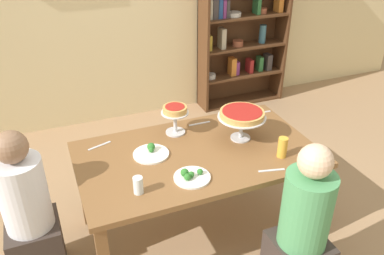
# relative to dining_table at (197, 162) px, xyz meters

# --- Properties ---
(ground_plane) EXTENTS (12.00, 12.00, 0.00)m
(ground_plane) POSITION_rel_dining_table_xyz_m (0.00, 0.00, -0.66)
(ground_plane) COLOR #9E7A56
(dining_table) EXTENTS (1.69, 0.97, 0.74)m
(dining_table) POSITION_rel_dining_table_xyz_m (0.00, 0.00, 0.00)
(dining_table) COLOR brown
(dining_table) RESTS_ON ground_plane
(bookshelf) EXTENTS (1.10, 0.30, 2.21)m
(bookshelf) POSITION_rel_dining_table_xyz_m (1.42, 2.01, 0.47)
(bookshelf) COLOR #4C2D19
(bookshelf) RESTS_ON ground_plane
(diner_near_right) EXTENTS (0.34, 0.34, 1.15)m
(diner_near_right) POSITION_rel_dining_table_xyz_m (0.38, -0.76, -0.16)
(diner_near_right) COLOR #382D28
(diner_near_right) RESTS_ON ground_plane
(diner_head_west) EXTENTS (0.34, 0.34, 1.15)m
(diner_head_west) POSITION_rel_dining_table_xyz_m (-1.17, 0.02, -0.16)
(diner_head_west) COLOR #382D28
(diner_head_west) RESTS_ON ground_plane
(deep_dish_pizza_stand) EXTENTS (0.36, 0.36, 0.23)m
(deep_dish_pizza_stand) POSITION_rel_dining_table_xyz_m (0.37, 0.06, 0.28)
(deep_dish_pizza_stand) COLOR silver
(deep_dish_pizza_stand) RESTS_ON dining_table
(personal_pizza_stand) EXTENTS (0.21, 0.21, 0.23)m
(personal_pizza_stand) POSITION_rel_dining_table_xyz_m (-0.05, 0.32, 0.25)
(personal_pizza_stand) COLOR silver
(personal_pizza_stand) RESTS_ON dining_table
(salad_plate_near_diner) EXTENTS (0.25, 0.25, 0.07)m
(salad_plate_near_diner) POSITION_rel_dining_table_xyz_m (-0.31, 0.10, 0.10)
(salad_plate_near_diner) COLOR white
(salad_plate_near_diner) RESTS_ON dining_table
(salad_plate_far_diner) EXTENTS (0.24, 0.24, 0.07)m
(salad_plate_far_diner) POSITION_rel_dining_table_xyz_m (-0.15, -0.27, 0.10)
(salad_plate_far_diner) COLOR white
(salad_plate_far_diner) RESTS_ON dining_table
(beer_glass_amber_tall) EXTENTS (0.07, 0.07, 0.15)m
(beer_glass_amber_tall) POSITION_rel_dining_table_xyz_m (0.53, -0.27, 0.16)
(beer_glass_amber_tall) COLOR gold
(beer_glass_amber_tall) RESTS_ON dining_table
(water_glass_clear_near) EXTENTS (0.06, 0.06, 0.11)m
(water_glass_clear_near) POSITION_rel_dining_table_xyz_m (-0.51, -0.28, 0.14)
(water_glass_clear_near) COLOR white
(water_glass_clear_near) RESTS_ON dining_table
(cutlery_fork_near) EXTENTS (0.18, 0.02, 0.00)m
(cutlery_fork_near) POSITION_rel_dining_table_xyz_m (0.18, 0.38, 0.09)
(cutlery_fork_near) COLOR silver
(cutlery_fork_near) RESTS_ON dining_table
(cutlery_knife_near) EXTENTS (0.18, 0.06, 0.00)m
(cutlery_knife_near) POSITION_rel_dining_table_xyz_m (0.37, -0.39, 0.09)
(cutlery_knife_near) COLOR silver
(cutlery_knife_near) RESTS_ON dining_table
(cutlery_fork_far) EXTENTS (0.18, 0.08, 0.00)m
(cutlery_fork_far) POSITION_rel_dining_table_xyz_m (0.46, 0.39, 0.09)
(cutlery_fork_far) COLOR silver
(cutlery_fork_far) RESTS_ON dining_table
(cutlery_knife_far) EXTENTS (0.18, 0.07, 0.00)m
(cutlery_knife_far) POSITION_rel_dining_table_xyz_m (-0.63, 0.34, 0.09)
(cutlery_knife_far) COLOR silver
(cutlery_knife_far) RESTS_ON dining_table
(cutlery_spare_fork) EXTENTS (0.18, 0.03, 0.00)m
(cutlery_spare_fork) POSITION_rel_dining_table_xyz_m (0.73, 0.36, 0.09)
(cutlery_spare_fork) COLOR silver
(cutlery_spare_fork) RESTS_ON dining_table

